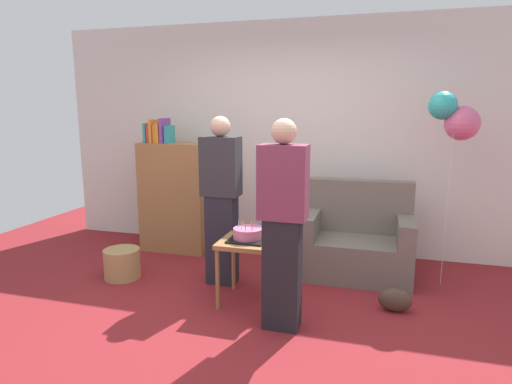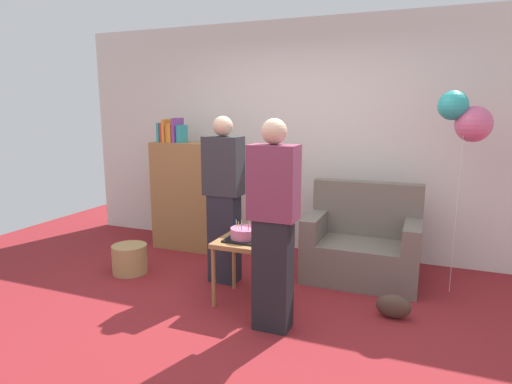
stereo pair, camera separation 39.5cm
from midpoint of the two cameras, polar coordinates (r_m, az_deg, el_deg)
ground_plane at (r=3.65m, az=0.70°, el=-16.82°), size 8.00×8.00×0.00m
wall_back at (r=5.21m, az=8.97°, el=6.96°), size 6.00×0.10×2.70m
couch at (r=4.57m, az=16.23°, el=-6.82°), size 1.10×0.70×0.96m
bookshelf at (r=5.32m, az=-7.05°, el=-0.24°), size 0.80×0.36×1.59m
side_table at (r=3.84m, az=1.57°, el=-7.53°), size 0.48×0.48×0.57m
birthday_cake at (r=3.79m, az=1.58°, el=-5.58°), size 0.32×0.32×0.17m
person_blowing_candles at (r=4.19m, az=-1.56°, el=-1.01°), size 0.36×0.22×1.63m
person_holding_cake at (r=3.29m, az=5.75°, el=-4.42°), size 0.36×0.22×1.63m
wicker_basket at (r=4.72m, az=-13.95°, el=-8.56°), size 0.36×0.36×0.30m
handbag at (r=3.91m, az=20.47°, el=-13.95°), size 0.28×0.14×0.20m
balloon_bunch at (r=4.42m, az=28.27°, el=8.62°), size 0.47×0.32×1.86m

